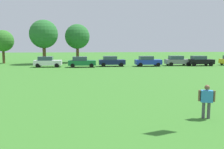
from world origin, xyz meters
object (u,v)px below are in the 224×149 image
at_px(tree_far_right, 77,37).
at_px(parked_car_green_1, 82,62).
at_px(parked_car_gray_4, 177,61).
at_px(adult_bystander, 207,99).
at_px(parked_car_navy_2, 111,61).
at_px(tree_center, 44,34).
at_px(parked_car_black_5, 200,61).
at_px(parked_car_blue_3, 148,61).
at_px(parked_car_white_0, 47,62).
at_px(tree_far_left, 3,41).

bearing_deg(tree_far_right, parked_car_green_1, -84.61).
relative_size(parked_car_gray_4, tree_far_right, 0.57).
bearing_deg(adult_bystander, parked_car_navy_2, 112.25).
height_order(parked_car_gray_4, tree_center, tree_center).
distance_m(parked_car_black_5, tree_far_right, 23.44).
bearing_deg(parked_car_blue_3, parked_car_black_5, 0.03).
xyz_separation_m(parked_car_blue_3, parked_car_gray_4, (5.32, 0.66, 0.00)).
xyz_separation_m(parked_car_white_0, parked_car_blue_3, (16.29, -0.16, 0.00)).
height_order(parked_car_green_1, parked_car_blue_3, same).
distance_m(parked_car_white_0, tree_far_left, 13.14).
height_order(adult_bystander, parked_car_blue_3, adult_bystander).
xyz_separation_m(adult_bystander, parked_car_gray_4, (9.50, 29.46, -0.14)).
bearing_deg(parked_car_navy_2, parked_car_gray_4, 1.06).
distance_m(tree_far_left, tree_center, 8.24).
bearing_deg(parked_car_black_5, parked_car_blue_3, -179.97).
relative_size(parked_car_blue_3, tree_center, 0.53).
distance_m(parked_car_green_1, parked_car_navy_2, 4.98).
distance_m(parked_car_black_5, tree_center, 28.02).
height_order(parked_car_white_0, parked_car_navy_2, same).
bearing_deg(tree_far_left, tree_center, -14.38).
bearing_deg(parked_car_navy_2, tree_far_right, 122.02).
bearing_deg(tree_center, parked_car_blue_3, -20.46).
distance_m(parked_car_blue_3, tree_far_left, 27.34).
bearing_deg(parked_car_blue_3, tree_far_right, 140.36).
height_order(parked_car_black_5, tree_far_right, tree_far_right).
distance_m(adult_bystander, parked_car_blue_3, 29.10).
bearing_deg(parked_car_gray_4, tree_center, 165.50).
height_order(parked_car_blue_3, tree_far_left, tree_far_left).
relative_size(tree_far_left, tree_center, 0.78).
distance_m(parked_car_green_1, tree_far_right, 11.31).
bearing_deg(parked_car_black_5, tree_far_right, 154.83).
height_order(parked_car_white_0, tree_center, tree_center).
height_order(adult_bystander, parked_car_green_1, adult_bystander).
relative_size(parked_car_blue_3, tree_far_right, 0.57).
xyz_separation_m(parked_car_white_0, parked_car_black_5, (25.32, -0.15, 0.00)).
distance_m(parked_car_green_1, parked_car_gray_4, 16.23).
height_order(parked_car_gray_4, parked_car_black_5, same).
distance_m(parked_car_white_0, parked_car_blue_3, 16.29).
relative_size(parked_car_gray_4, parked_car_black_5, 1.00).
bearing_deg(adult_bystander, parked_car_blue_3, 100.46).
xyz_separation_m(parked_car_gray_4, tree_center, (-23.13, 5.98, 4.59)).
height_order(parked_car_navy_2, parked_car_black_5, same).
bearing_deg(parked_car_navy_2, tree_center, 152.35).
bearing_deg(adult_bystander, tree_far_left, 138.59).
relative_size(adult_bystander, parked_car_gray_4, 0.39).
distance_m(tree_center, tree_far_right, 6.76).
xyz_separation_m(parked_car_green_1, parked_car_blue_3, (10.86, 0.62, 0.00)).
relative_size(tree_far_left, tree_far_right, 0.83).
relative_size(parked_car_gray_4, tree_center, 0.53).
bearing_deg(parked_car_navy_2, parked_car_green_1, -167.59).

